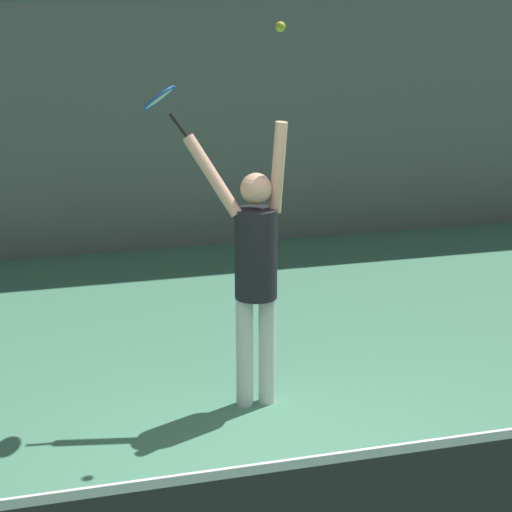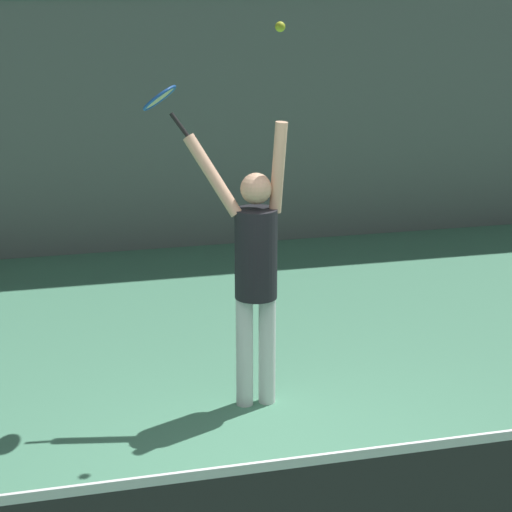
{
  "view_description": "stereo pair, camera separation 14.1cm",
  "coord_description": "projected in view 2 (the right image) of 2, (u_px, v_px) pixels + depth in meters",
  "views": [
    {
      "loc": [
        -1.65,
        -4.88,
        3.14
      ],
      "look_at": [
        0.09,
        1.41,
        1.19
      ],
      "focal_mm": 65.0,
      "sensor_mm": 36.0,
      "label": 1
    },
    {
      "loc": [
        -1.52,
        -4.92,
        3.14
      ],
      "look_at": [
        0.09,
        1.41,
        1.19
      ],
      "focal_mm": 65.0,
      "sensor_mm": 36.0,
      "label": 2
    }
  ],
  "objects": [
    {
      "name": "ground_plane",
      "position": [
        297.0,
        500.0,
        5.82
      ],
      "size": [
        18.0,
        18.0,
        0.0
      ],
      "primitive_type": "plane",
      "color": "#4C8C6B"
    },
    {
      "name": "tennis_player",
      "position": [
        255.0,
        265.0,
        6.84
      ],
      "size": [
        0.74,
        0.46,
        2.18
      ],
      "color": "white",
      "rests_on": "ground_plane"
    },
    {
      "name": "tennis_ball",
      "position": [
        280.0,
        27.0,
        6.28
      ],
      "size": [
        0.07,
        0.07,
        0.07
      ],
      "color": "#CCDB2D"
    },
    {
      "name": "back_wall",
      "position": [
        152.0,
        38.0,
        10.59
      ],
      "size": [
        18.0,
        0.1,
        5.0
      ],
      "color": "slate",
      "rests_on": "ground_plane"
    },
    {
      "name": "tennis_racket",
      "position": [
        161.0,
        100.0,
        6.67
      ],
      "size": [
        0.38,
        0.38,
        0.38
      ],
      "color": "black"
    }
  ]
}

